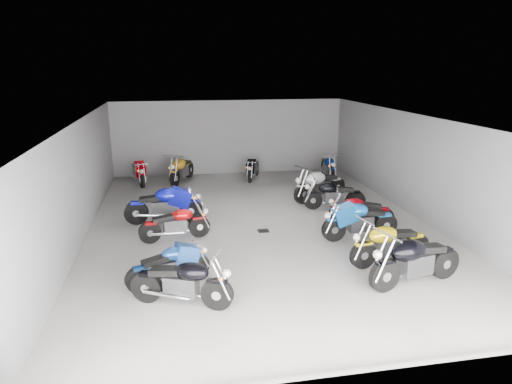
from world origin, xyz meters
The scene contains 20 objects.
ground centered at (0.00, 0.00, 0.00)m, with size 14.00×14.00×0.00m, color #9D9A95.
wall_back centered at (0.00, 7.00, 1.60)m, with size 10.00×0.10×3.20m, color slate.
wall_left centered at (-5.00, 0.00, 1.60)m, with size 0.10×14.00×3.20m, color slate.
wall_right centered at (5.00, 0.00, 1.60)m, with size 0.10×14.00×3.20m, color slate.
ceiling centered at (0.00, 0.00, 3.22)m, with size 10.00×14.00×0.04m, color black.
drain_grate centered at (0.00, -0.50, 0.01)m, with size 0.32×0.32×0.01m, color black.
motorcycle_left_a centered at (-2.42, -4.37, 0.51)m, with size 2.03×0.95×0.94m.
motorcycle_left_b centered at (-2.67, -3.40, 0.46)m, with size 1.84×0.78×0.84m.
motorcycle_left_d centered at (-2.50, -0.72, 0.47)m, with size 1.97×0.51×0.87m.
motorcycle_left_e centered at (-2.80, 0.75, 0.57)m, with size 2.36×0.49×1.04m.
motorcycle_right_a centered at (2.57, -4.38, 0.57)m, with size 2.35×0.69×1.04m.
motorcycle_right_b centered at (2.54, -3.26, 0.53)m, with size 2.19×0.57×0.97m.
motorcycle_right_c centered at (2.48, -1.57, 0.53)m, with size 2.23×0.47×0.98m.
motorcycle_right_d centered at (2.90, -0.61, 0.47)m, with size 1.93×0.71×0.87m.
motorcycle_right_e centered at (2.72, 1.13, 0.49)m, with size 2.05×0.56×0.91m.
motorcycle_right_f centered at (2.59, 2.24, 0.56)m, with size 2.18×1.11×1.02m.
motorcycle_back_a centered at (-3.87, 5.77, 0.50)m, with size 0.61×2.08×0.92m.
motorcycle_back_b centered at (-2.15, 5.72, 0.55)m, with size 1.03×2.15×1.00m.
motorcycle_back_d centered at (0.81, 5.69, 0.46)m, with size 0.80×1.84×0.84m.
motorcycle_back_f centered at (3.98, 5.30, 0.50)m, with size 0.47×2.07×0.91m.
Camera 1 is at (-2.50, -12.72, 4.67)m, focal length 32.00 mm.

